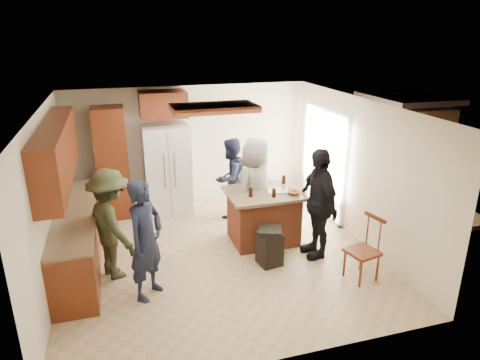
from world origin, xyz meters
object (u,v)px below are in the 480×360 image
object	(u,v)px
person_behind_right	(256,188)
spindle_chair	(363,251)
person_behind_left	(231,178)
refrigerator	(167,169)
trash_bin	(270,246)
kitchen_island	(263,216)
person_side_right	(318,203)
person_front_left	(146,240)
person_counter	(111,224)

from	to	relation	value
person_behind_right	spindle_chair	bearing A→B (deg)	84.17
person_behind_left	refrigerator	world-z (taller)	refrigerator
refrigerator	trash_bin	size ratio (longest dim) A/B	2.86
refrigerator	kitchen_island	distance (m)	2.34
refrigerator	trash_bin	bearing A→B (deg)	-64.30
person_behind_right	kitchen_island	bearing A→B (deg)	64.97
person_behind_left	trash_bin	world-z (taller)	person_behind_left
person_side_right	refrigerator	size ratio (longest dim) A/B	1.02
person_behind_right	refrigerator	distance (m)	2.04
trash_bin	spindle_chair	world-z (taller)	spindle_chair
trash_bin	kitchen_island	bearing A→B (deg)	77.71
trash_bin	person_front_left	bearing A→B (deg)	-170.89
person_behind_right	kitchen_island	distance (m)	0.52
refrigerator	trash_bin	world-z (taller)	refrigerator
spindle_chair	trash_bin	bearing A→B (deg)	146.60
person_side_right	kitchen_island	size ratio (longest dim) A/B	1.44
kitchen_island	trash_bin	distance (m)	0.83
person_behind_left	person_side_right	world-z (taller)	person_side_right
person_counter	kitchen_island	xyz separation A→B (m)	(2.54, 0.43, -0.38)
person_behind_right	person_side_right	size ratio (longest dim) A/B	0.99
person_front_left	person_behind_right	xyz separation A→B (m)	(2.04, 1.39, 0.04)
person_front_left	kitchen_island	distance (m)	2.40
person_behind_left	kitchen_island	size ratio (longest dim) A/B	1.25
person_counter	person_behind_right	bearing A→B (deg)	-98.82
person_side_right	person_counter	world-z (taller)	person_side_right
person_side_right	trash_bin	bearing A→B (deg)	-85.00
person_behind_right	kitchen_island	xyz separation A→B (m)	(0.05, -0.29, -0.43)
person_front_left	person_side_right	bearing A→B (deg)	-41.89
person_counter	kitchen_island	bearing A→B (deg)	-105.32
spindle_chair	person_behind_left	bearing A→B (deg)	114.87
person_behind_left	person_counter	xyz separation A→B (m)	(-2.27, -1.62, 0.05)
kitchen_island	person_behind_left	bearing A→B (deg)	102.75
kitchen_island	trash_bin	size ratio (longest dim) A/B	2.03
refrigerator	spindle_chair	size ratio (longest dim) A/B	1.81
kitchen_island	spindle_chair	bearing A→B (deg)	-57.30
kitchen_island	spindle_chair	xyz separation A→B (m)	(1.02, -1.58, -0.02)
person_front_left	person_counter	xyz separation A→B (m)	(-0.45, 0.67, -0.01)
person_behind_left	kitchen_island	world-z (taller)	person_behind_left
refrigerator	person_counter	bearing A→B (deg)	-116.55
kitchen_island	spindle_chair	distance (m)	1.88
person_behind_left	person_side_right	size ratio (longest dim) A/B	0.87
person_behind_left	person_behind_right	bearing A→B (deg)	68.90
person_behind_left	kitchen_island	xyz separation A→B (m)	(0.27, -1.19, -0.33)
refrigerator	kitchen_island	size ratio (longest dim) A/B	1.41
person_behind_left	trash_bin	xyz separation A→B (m)	(0.10, -1.99, -0.48)
person_behind_left	spindle_chair	xyz separation A→B (m)	(1.29, -2.77, -0.35)
person_behind_right	trash_bin	world-z (taller)	person_behind_right
person_counter	person_front_left	bearing A→B (deg)	-171.47
refrigerator	person_side_right	bearing A→B (deg)	-50.13
person_behind_right	trash_bin	xyz separation A→B (m)	(-0.12, -1.09, -0.59)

